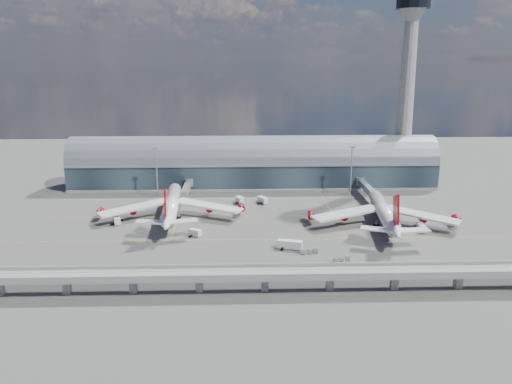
{
  "coord_description": "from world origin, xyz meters",
  "views": [
    {
      "loc": [
        -7.08,
        -194.87,
        68.76
      ],
      "look_at": [
        -0.66,
        10.0,
        14.0
      ],
      "focal_mm": 35.0,
      "sensor_mm": 36.0,
      "label": 1
    }
  ],
  "objects_px": {
    "service_truck_1": "(195,233)",
    "service_truck_2": "(290,245)",
    "floodlight_mast_right": "(351,169)",
    "control_tower": "(407,91)",
    "airliner_left": "(171,205)",
    "cargo_train_1": "(309,251)",
    "service_truck_5": "(263,200)",
    "service_truck_3": "(421,228)",
    "cargo_train_2": "(342,259)",
    "service_truck_0": "(117,220)",
    "floodlight_mast_left": "(157,171)",
    "cargo_train_0": "(299,266)",
    "service_truck_4": "(240,200)",
    "airliner_right": "(384,213)"
  },
  "relations": [
    {
      "from": "control_tower",
      "to": "service_truck_1",
      "type": "distance_m",
      "value": 150.42
    },
    {
      "from": "airliner_left",
      "to": "service_truck_3",
      "type": "bearing_deg",
      "value": -14.97
    },
    {
      "from": "service_truck_3",
      "to": "service_truck_4",
      "type": "height_order",
      "value": "service_truck_4"
    },
    {
      "from": "control_tower",
      "to": "service_truck_1",
      "type": "xyz_separation_m",
      "value": [
        -110.72,
        -88.6,
        -50.18
      ]
    },
    {
      "from": "airliner_left",
      "to": "cargo_train_1",
      "type": "relative_size",
      "value": 9.21
    },
    {
      "from": "airliner_left",
      "to": "service_truck_3",
      "type": "distance_m",
      "value": 107.31
    },
    {
      "from": "service_truck_1",
      "to": "cargo_train_1",
      "type": "relative_size",
      "value": 0.73
    },
    {
      "from": "cargo_train_2",
      "to": "service_truck_5",
      "type": "bearing_deg",
      "value": 38.98
    },
    {
      "from": "floodlight_mast_right",
      "to": "airliner_left",
      "type": "distance_m",
      "value": 95.71
    },
    {
      "from": "service_truck_3",
      "to": "service_truck_4",
      "type": "bearing_deg",
      "value": 154.06
    },
    {
      "from": "service_truck_0",
      "to": "cargo_train_2",
      "type": "xyz_separation_m",
      "value": [
        89.07,
        -44.63,
        -0.85
      ]
    },
    {
      "from": "cargo_train_2",
      "to": "service_truck_2",
      "type": "bearing_deg",
      "value": 74.88
    },
    {
      "from": "service_truck_1",
      "to": "service_truck_2",
      "type": "height_order",
      "value": "service_truck_2"
    },
    {
      "from": "cargo_train_1",
      "to": "floodlight_mast_right",
      "type": "bearing_deg",
      "value": -7.62
    },
    {
      "from": "airliner_right",
      "to": "cargo_train_2",
      "type": "bearing_deg",
      "value": -116.9
    },
    {
      "from": "control_tower",
      "to": "service_truck_0",
      "type": "xyz_separation_m",
      "value": [
        -145.9,
        -71.26,
        -49.98
      ]
    },
    {
      "from": "floodlight_mast_right",
      "to": "cargo_train_1",
      "type": "height_order",
      "value": "floodlight_mast_right"
    },
    {
      "from": "service_truck_3",
      "to": "airliner_left",
      "type": "bearing_deg",
      "value": 173.04
    },
    {
      "from": "control_tower",
      "to": "service_truck_5",
      "type": "xyz_separation_m",
      "value": [
        -81.41,
        -42.1,
        -50.04
      ]
    },
    {
      "from": "floodlight_mast_left",
      "to": "cargo_train_2",
      "type": "relative_size",
      "value": 3.67
    },
    {
      "from": "floodlight_mast_right",
      "to": "service_truck_3",
      "type": "distance_m",
      "value": 61.17
    },
    {
      "from": "floodlight_mast_left",
      "to": "airliner_right",
      "type": "bearing_deg",
      "value": -25.78
    },
    {
      "from": "service_truck_2",
      "to": "service_truck_3",
      "type": "distance_m",
      "value": 58.95
    },
    {
      "from": "floodlight_mast_right",
      "to": "control_tower",
      "type": "bearing_deg",
      "value": 38.66
    },
    {
      "from": "airliner_right",
      "to": "service_truck_1",
      "type": "bearing_deg",
      "value": -165.52
    },
    {
      "from": "service_truck_1",
      "to": "cargo_train_1",
      "type": "distance_m",
      "value": 47.67
    },
    {
      "from": "service_truck_0",
      "to": "service_truck_2",
      "type": "distance_m",
      "value": 78.91
    },
    {
      "from": "cargo_train_1",
      "to": "cargo_train_2",
      "type": "height_order",
      "value": "cargo_train_1"
    },
    {
      "from": "airliner_right",
      "to": "cargo_train_2",
      "type": "relative_size",
      "value": 9.6
    },
    {
      "from": "airliner_right",
      "to": "service_truck_3",
      "type": "distance_m",
      "value": 16.08
    },
    {
      "from": "floodlight_mast_left",
      "to": "service_truck_3",
      "type": "relative_size",
      "value": 4.02
    },
    {
      "from": "service_truck_0",
      "to": "cargo_train_1",
      "type": "height_order",
      "value": "service_truck_0"
    },
    {
      "from": "service_truck_3",
      "to": "service_truck_0",
      "type": "bearing_deg",
      "value": 177.85
    },
    {
      "from": "floodlight_mast_right",
      "to": "cargo_train_0",
      "type": "height_order",
      "value": "floodlight_mast_right"
    },
    {
      "from": "floodlight_mast_left",
      "to": "cargo_train_0",
      "type": "distance_m",
      "value": 113.23
    },
    {
      "from": "service_truck_5",
      "to": "cargo_train_1",
      "type": "height_order",
      "value": "service_truck_5"
    },
    {
      "from": "service_truck_2",
      "to": "service_truck_5",
      "type": "distance_m",
      "value": 61.97
    },
    {
      "from": "airliner_left",
      "to": "cargo_train_1",
      "type": "xyz_separation_m",
      "value": [
        55.81,
        -43.32,
        -5.17
      ]
    },
    {
      "from": "service_truck_2",
      "to": "cargo_train_0",
      "type": "bearing_deg",
      "value": -160.63
    },
    {
      "from": "control_tower",
      "to": "service_truck_0",
      "type": "height_order",
      "value": "control_tower"
    },
    {
      "from": "airliner_right",
      "to": "control_tower",
      "type": "bearing_deg",
      "value": 74.84
    },
    {
      "from": "cargo_train_0",
      "to": "cargo_train_2",
      "type": "xyz_separation_m",
      "value": [
        15.66,
        5.66,
        -0.0
      ]
    },
    {
      "from": "control_tower",
      "to": "cargo_train_0",
      "type": "bearing_deg",
      "value": -120.81
    },
    {
      "from": "service_truck_2",
      "to": "cargo_train_1",
      "type": "xyz_separation_m",
      "value": [
        6.7,
        -4.47,
        -0.87
      ]
    },
    {
      "from": "service_truck_2",
      "to": "service_truck_4",
      "type": "height_order",
      "value": "service_truck_2"
    },
    {
      "from": "floodlight_mast_right",
      "to": "cargo_train_0",
      "type": "xyz_separation_m",
      "value": [
        -37.49,
        -93.54,
        -12.82
      ]
    },
    {
      "from": "service_truck_2",
      "to": "airliner_left",
      "type": "bearing_deg",
      "value": 66.43
    },
    {
      "from": "airliner_left",
      "to": "cargo_train_0",
      "type": "xyz_separation_m",
      "value": [
        50.55,
        -56.79,
        -5.22
      ]
    },
    {
      "from": "airliner_left",
      "to": "service_truck_1",
      "type": "relative_size",
      "value": 12.7
    },
    {
      "from": "cargo_train_2",
      "to": "service_truck_0",
      "type": "bearing_deg",
      "value": 83.94
    }
  ]
}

